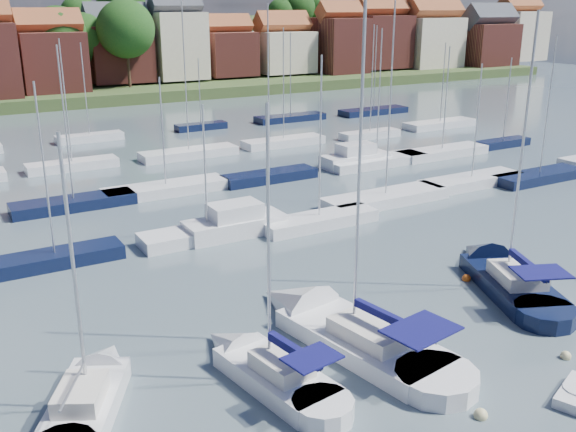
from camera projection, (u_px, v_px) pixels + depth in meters
ground at (196, 166)px, 63.04m from camera, size 260.00×260.00×0.00m
sailboat_left at (263, 369)px, 27.12m from camera, size 3.78×9.46×12.62m
sailboat_centre at (335, 327)px, 30.67m from camera, size 5.57×13.65×17.93m
sailboat_navy at (500, 275)px, 36.58m from camera, size 7.38×11.88×16.08m
sailboat_far at (91, 395)px, 25.37m from camera, size 6.23×8.91×11.86m
buoy_b at (480, 417)px, 24.53m from camera, size 0.54×0.54×0.54m
buoy_c at (463, 374)px, 27.42m from camera, size 0.41×0.41×0.41m
buoy_d at (565, 358)px, 28.65m from camera, size 0.47×0.47×0.47m
buoy_e at (466, 280)px, 36.77m from camera, size 0.50×0.50×0.50m
marina_field at (235, 169)px, 59.83m from camera, size 79.62×41.41×15.93m
far_shore_town at (41, 56)px, 138.80m from camera, size 212.46×90.00×22.27m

